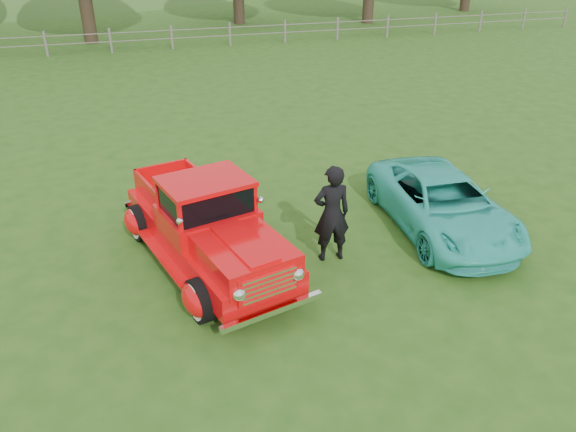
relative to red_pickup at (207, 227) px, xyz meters
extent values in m
plane|color=#244E15|center=(1.57, -1.31, -0.80)|extent=(140.00, 140.00, 0.00)
ellipsoid|color=#2F5820|center=(21.57, 60.69, -4.65)|extent=(72.00, 52.00, 14.00)
cube|color=#6C645B|center=(1.57, 20.69, -0.25)|extent=(48.00, 0.04, 0.04)
cube|color=#6C645B|center=(1.57, 20.69, 0.15)|extent=(48.00, 0.04, 0.04)
cylinder|color=black|center=(-0.41, -1.68, -0.42)|extent=(0.43, 0.80, 0.76)
cylinder|color=black|center=(1.19, -1.25, -0.42)|extent=(0.43, 0.80, 0.76)
cylinder|color=black|center=(-1.21, 1.32, -0.42)|extent=(0.43, 0.80, 0.76)
cylinder|color=black|center=(0.39, 1.75, -0.42)|extent=(0.43, 0.80, 0.76)
cube|color=red|center=(-0.01, 0.04, -0.22)|extent=(2.69, 4.85, 0.44)
ellipsoid|color=red|center=(-0.48, -1.69, -0.38)|extent=(0.59, 0.83, 0.54)
ellipsoid|color=red|center=(1.26, -1.23, -0.38)|extent=(0.59, 0.83, 0.54)
ellipsoid|color=red|center=(-1.28, 1.30, -0.38)|extent=(0.59, 0.83, 0.54)
ellipsoid|color=red|center=(0.46, 1.77, -0.38)|extent=(0.59, 0.83, 0.54)
cube|color=red|center=(0.39, -1.46, 0.17)|extent=(1.70, 1.89, 0.42)
cube|color=red|center=(0.02, -0.06, 0.19)|extent=(1.89, 1.72, 0.44)
cube|color=black|center=(0.02, -0.06, 0.66)|extent=(1.68, 1.45, 0.50)
cube|color=red|center=(0.02, -0.06, 0.94)|extent=(1.78, 1.57, 0.08)
cube|color=red|center=(-0.36, 1.34, 0.15)|extent=(1.64, 2.19, 0.45)
cube|color=white|center=(0.60, -2.24, 0.05)|extent=(1.05, 0.37, 0.50)
cube|color=white|center=(0.62, -2.34, -0.38)|extent=(1.77, 0.56, 0.10)
cube|color=white|center=(-0.63, 2.37, -0.38)|extent=(1.68, 0.54, 0.10)
imported|color=#30C1AF|center=(4.93, -0.06, -0.20)|extent=(2.24, 4.43, 1.20)
imported|color=black|center=(2.28, -0.49, 0.17)|extent=(0.73, 0.50, 1.94)
camera|label=1|loc=(-1.16, -9.18, 5.03)|focal=35.00mm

